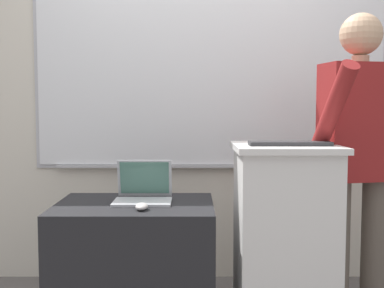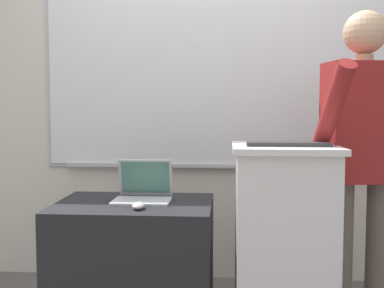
% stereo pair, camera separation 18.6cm
% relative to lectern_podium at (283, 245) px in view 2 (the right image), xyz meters
% --- Properties ---
extents(back_wall, '(6.40, 0.17, 2.83)m').
position_rel_lectern_podium_xyz_m(back_wall, '(-0.42, 0.99, 0.90)').
color(back_wall, beige).
rests_on(back_wall, ground_plane).
extents(lectern_podium, '(0.52, 0.53, 1.03)m').
position_rel_lectern_podium_xyz_m(lectern_podium, '(0.00, 0.00, 0.00)').
color(lectern_podium, silver).
rests_on(lectern_podium, ground_plane).
extents(side_desk, '(0.81, 0.60, 0.72)m').
position_rel_lectern_podium_xyz_m(side_desk, '(-0.77, 0.02, -0.16)').
color(side_desk, black).
rests_on(side_desk, ground_plane).
extents(person_presenter, '(0.55, 0.59, 1.71)m').
position_rel_lectern_podium_xyz_m(person_presenter, '(0.41, 0.12, 0.47)').
color(person_presenter, brown).
rests_on(person_presenter, ground_plane).
extents(laptop, '(0.30, 0.26, 0.21)m').
position_rel_lectern_podium_xyz_m(laptop, '(-0.73, 0.09, 0.26)').
color(laptop, '#B7BABF').
rests_on(laptop, side_desk).
extents(wireless_keyboard, '(0.40, 0.12, 0.02)m').
position_rel_lectern_podium_xyz_m(wireless_keyboard, '(0.01, -0.07, 0.52)').
color(wireless_keyboard, '#2D2D30').
rests_on(wireless_keyboard, lectern_podium).
extents(computer_mouse_by_laptop, '(0.06, 0.10, 0.03)m').
position_rel_lectern_podium_xyz_m(computer_mouse_by_laptop, '(-0.72, -0.14, 0.22)').
color(computer_mouse_by_laptop, silver).
rests_on(computer_mouse_by_laptop, side_desk).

